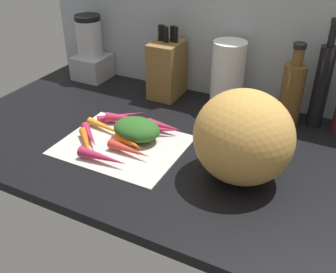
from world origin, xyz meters
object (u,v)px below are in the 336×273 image
object	(u,v)px
carrot_0	(164,127)
knife_block	(167,69)
carrot_1	(103,157)
bottle_1	(322,84)
cutting_board	(122,145)
carrot_2	(122,116)
carrot_8	(130,150)
bottle_0	(292,92)
carrot_9	(130,142)
paper_towel_roll	(228,76)
carrot_5	(126,119)
winter_squash	(243,137)
carrot_3	(108,128)
blender_appliance	(91,52)
carrot_7	(153,129)
carrot_4	(90,135)
carrot_6	(87,144)

from	to	relation	value
carrot_0	knife_block	bearing A→B (deg)	115.55
carrot_1	bottle_1	world-z (taller)	bottle_1
cutting_board	carrot_2	world-z (taller)	carrot_2
carrot_8	bottle_0	xyz separation A→B (cm)	(36.20, 41.65, 8.96)
carrot_9	paper_towel_roll	distance (cm)	43.92
carrot_5	carrot_2	bearing A→B (deg)	147.92
carrot_8	winter_squash	size ratio (longest dim) A/B	0.55
carrot_3	bottle_0	bearing A→B (deg)	34.08
cutting_board	carrot_5	xyz separation A→B (cm)	(-5.58, 11.45, 2.11)
paper_towel_roll	bottle_1	distance (cm)	30.81
blender_appliance	carrot_2	bearing A→B (deg)	-40.06
carrot_1	carrot_3	xyz separation A→B (cm)	(-8.79, 15.06, -0.41)
carrot_2	carrot_7	size ratio (longest dim) A/B	1.02
carrot_1	carrot_9	distance (cm)	10.55
carrot_8	blender_appliance	size ratio (longest dim) A/B	0.55
carrot_4	carrot_5	world-z (taller)	carrot_5
carrot_1	carrot_2	xyz separation A→B (cm)	(-9.40, 24.20, -0.51)
cutting_board	carrot_7	distance (cm)	11.08
carrot_2	bottle_1	world-z (taller)	bottle_1
carrot_7	bottle_0	bearing A→B (deg)	38.48
carrot_6	carrot_7	bearing A→B (deg)	49.46
carrot_7	knife_block	size ratio (longest dim) A/B	0.61
winter_squash	cutting_board	bearing A→B (deg)	-178.16
blender_appliance	carrot_6	bearing A→B (deg)	-55.50
carrot_6	paper_towel_roll	size ratio (longest dim) A/B	0.70
carrot_3	carrot_4	world-z (taller)	carrot_4
cutting_board	bottle_0	bearing A→B (deg)	42.48
carrot_1	carrot_6	xyz separation A→B (cm)	(-8.77, 4.11, -0.36)
cutting_board	carrot_5	world-z (taller)	carrot_5
carrot_5	carrot_8	xyz separation A→B (cm)	(10.68, -15.28, -0.27)
knife_block	cutting_board	bearing A→B (deg)	-83.42
carrot_3	carrot_7	bearing A→B (deg)	20.20
carrot_3	carrot_0	bearing A→B (deg)	26.67
cutting_board	carrot_0	distance (cm)	14.92
cutting_board	carrot_6	xyz separation A→B (cm)	(-8.17, -6.63, 1.61)
cutting_board	bottle_1	distance (cm)	65.45
carrot_1	carrot_3	distance (cm)	17.44
carrot_2	knife_block	size ratio (longest dim) A/B	0.62
carrot_7	paper_towel_roll	size ratio (longest dim) A/B	0.67
carrot_2	carrot_3	bearing A→B (deg)	-86.20
carrot_8	carrot_9	size ratio (longest dim) A/B	1.30
carrot_0	carrot_9	bearing A→B (deg)	-110.90
blender_appliance	carrot_1	bearing A→B (deg)	-51.17
winter_squash	paper_towel_roll	bearing A→B (deg)	114.96
carrot_0	bottle_1	world-z (taller)	bottle_1
carrot_8	knife_block	xyz separation A→B (cm)	(-9.52, 42.20, 8.54)
carrot_1	carrot_4	size ratio (longest dim) A/B	1.18
carrot_6	knife_block	xyz separation A→B (cm)	(3.74, 44.99, 8.76)
carrot_9	carrot_1	bearing A→B (deg)	-103.35
carrot_5	winter_squash	size ratio (longest dim) A/B	0.53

